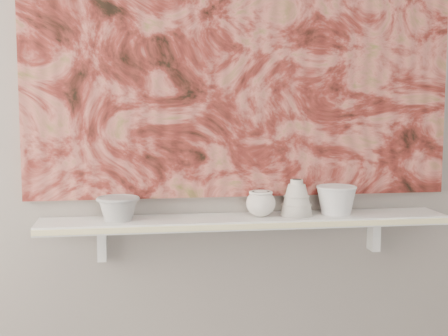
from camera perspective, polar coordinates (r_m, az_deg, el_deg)
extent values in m
plane|color=gray|center=(2.20, 1.58, 6.78)|extent=(3.60, 0.00, 3.60)
cube|color=white|center=(2.15, 1.99, -4.88)|extent=(1.40, 0.18, 0.03)
cube|color=beige|center=(2.06, 2.46, -5.37)|extent=(1.40, 0.01, 0.02)
cube|color=white|center=(2.20, -11.10, -6.75)|extent=(0.03, 0.06, 0.12)
cube|color=white|center=(2.36, 13.53, -5.89)|extent=(0.03, 0.06, 0.12)
cube|color=maroon|center=(2.20, 1.67, 11.74)|extent=(1.50, 0.02, 1.10)
cube|color=black|center=(2.30, 12.81, 3.67)|extent=(0.09, 0.00, 0.08)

